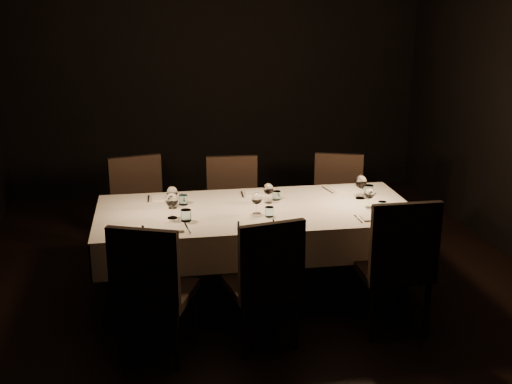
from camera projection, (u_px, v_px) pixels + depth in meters
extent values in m
cube|color=black|center=(256.00, 296.00, 5.33)|extent=(5.00, 6.00, 0.01)
cube|color=black|center=(216.00, 72.00, 7.72)|extent=(5.00, 0.01, 3.00)
cube|color=black|center=(406.00, 285.00, 2.06)|extent=(5.00, 0.01, 3.00)
cube|color=black|center=(256.00, 212.00, 5.12)|extent=(2.40, 1.00, 0.04)
cylinder|color=black|center=(113.00, 288.00, 4.66)|extent=(0.07, 0.07, 0.71)
cylinder|color=black|center=(118.00, 245.00, 5.45)|extent=(0.07, 0.07, 0.71)
cylinder|color=black|center=(406.00, 267.00, 5.00)|extent=(0.07, 0.07, 0.71)
cylinder|color=black|center=(371.00, 230.00, 5.80)|extent=(0.07, 0.07, 0.71)
cube|color=silver|center=(256.00, 209.00, 5.11)|extent=(2.52, 1.12, 0.01)
cube|color=silver|center=(246.00, 205.00, 5.67)|extent=(2.52, 0.01, 0.28)
cube|color=silver|center=(268.00, 253.00, 4.63)|extent=(2.52, 0.01, 0.28)
cube|color=silver|center=(404.00, 218.00, 5.35)|extent=(0.01, 1.12, 0.28)
cube|color=silver|center=(96.00, 235.00, 4.96)|extent=(0.01, 1.12, 0.28)
cylinder|color=black|center=(194.00, 314.00, 4.58)|extent=(0.04, 0.04, 0.41)
cylinder|color=black|center=(176.00, 342.00, 4.22)|extent=(0.04, 0.04, 0.41)
cylinder|color=black|center=(142.00, 309.00, 4.66)|extent=(0.04, 0.04, 0.41)
cylinder|color=black|center=(120.00, 336.00, 4.29)|extent=(0.04, 0.04, 0.41)
cube|color=black|center=(157.00, 294.00, 4.37)|extent=(0.61, 0.61, 0.06)
cube|color=black|center=(143.00, 267.00, 4.09)|extent=(0.46, 0.22, 0.52)
cube|color=white|center=(166.00, 229.00, 4.63)|extent=(0.26, 0.18, 0.02)
cube|color=silver|center=(144.00, 231.00, 4.61)|extent=(0.04, 0.22, 0.01)
cube|color=silver|center=(188.00, 229.00, 4.66)|extent=(0.04, 0.22, 0.01)
cylinder|color=white|center=(186.00, 215.00, 4.82)|extent=(0.08, 0.08, 0.09)
cylinder|color=white|center=(172.00, 218.00, 4.89)|extent=(0.08, 0.08, 0.00)
cylinder|color=white|center=(172.00, 212.00, 4.88)|extent=(0.01, 0.01, 0.09)
ellipsoid|color=white|center=(172.00, 200.00, 4.85)|extent=(0.10, 0.10, 0.11)
cylinder|color=black|center=(275.00, 299.00, 4.82)|extent=(0.04, 0.04, 0.40)
cylinder|color=black|center=(296.00, 322.00, 4.48)|extent=(0.04, 0.04, 0.40)
cylinder|color=black|center=(227.00, 307.00, 4.69)|extent=(0.04, 0.04, 0.40)
cylinder|color=black|center=(245.00, 332.00, 4.35)|extent=(0.04, 0.04, 0.40)
cube|color=black|center=(261.00, 285.00, 4.52)|extent=(0.55, 0.55, 0.06)
cube|color=black|center=(272.00, 259.00, 4.25)|extent=(0.46, 0.14, 0.50)
cube|color=white|center=(256.00, 224.00, 4.74)|extent=(0.23, 0.16, 0.02)
cube|color=silver|center=(238.00, 226.00, 4.72)|extent=(0.04, 0.19, 0.01)
cube|color=silver|center=(274.00, 224.00, 4.76)|extent=(0.04, 0.19, 0.01)
cylinder|color=white|center=(269.00, 212.00, 4.92)|extent=(0.07, 0.07, 0.07)
cylinder|color=white|center=(257.00, 213.00, 4.99)|extent=(0.06, 0.06, 0.00)
cylinder|color=white|center=(257.00, 208.00, 4.98)|extent=(0.01, 0.01, 0.08)
ellipsoid|color=white|center=(257.00, 198.00, 4.96)|extent=(0.08, 0.08, 0.10)
cylinder|color=black|center=(404.00, 285.00, 5.02)|extent=(0.04, 0.04, 0.43)
cylinder|color=black|center=(427.00, 310.00, 4.63)|extent=(0.04, 0.04, 0.43)
cylinder|color=black|center=(353.00, 289.00, 4.95)|extent=(0.04, 0.04, 0.43)
cylinder|color=black|center=(371.00, 314.00, 4.56)|extent=(0.04, 0.04, 0.43)
cube|color=black|center=(391.00, 268.00, 4.72)|extent=(0.51, 0.51, 0.07)
cube|color=black|center=(405.00, 240.00, 4.42)|extent=(0.50, 0.06, 0.54)
cube|color=white|center=(374.00, 218.00, 4.88)|extent=(0.20, 0.13, 0.01)
cube|color=silver|center=(358.00, 219.00, 4.86)|extent=(0.02, 0.18, 0.01)
cube|color=silver|center=(390.00, 217.00, 4.90)|extent=(0.01, 0.18, 0.01)
cylinder|color=white|center=(382.00, 206.00, 5.06)|extent=(0.07, 0.07, 0.07)
cylinder|color=white|center=(369.00, 207.00, 5.13)|extent=(0.06, 0.06, 0.00)
cylinder|color=white|center=(369.00, 202.00, 5.12)|extent=(0.01, 0.01, 0.08)
ellipsoid|color=white|center=(370.00, 193.00, 5.10)|extent=(0.08, 0.08, 0.09)
cylinder|color=black|center=(127.00, 257.00, 5.57)|extent=(0.04, 0.04, 0.42)
cylinder|color=black|center=(118.00, 242.00, 5.93)|extent=(0.04, 0.04, 0.42)
cylinder|color=black|center=(171.00, 250.00, 5.72)|extent=(0.04, 0.04, 0.42)
cylinder|color=black|center=(160.00, 236.00, 6.07)|extent=(0.04, 0.04, 0.42)
cube|color=black|center=(143.00, 221.00, 5.75)|extent=(0.58, 0.58, 0.06)
cube|color=black|center=(136.00, 184.00, 5.85)|extent=(0.48, 0.16, 0.52)
cube|color=white|center=(165.00, 198.00, 5.35)|extent=(0.22, 0.14, 0.02)
cube|color=silver|center=(149.00, 199.00, 5.33)|extent=(0.02, 0.20, 0.01)
cube|color=silver|center=(182.00, 197.00, 5.38)|extent=(0.02, 0.20, 0.01)
cylinder|color=white|center=(183.00, 200.00, 5.20)|extent=(0.07, 0.07, 0.08)
cylinder|color=white|center=(173.00, 208.00, 5.12)|extent=(0.07, 0.07, 0.00)
cylinder|color=white|center=(172.00, 202.00, 5.11)|extent=(0.01, 0.01, 0.09)
ellipsoid|color=white|center=(172.00, 192.00, 5.08)|extent=(0.09, 0.09, 0.10)
cylinder|color=black|center=(215.00, 252.00, 5.70)|extent=(0.04, 0.04, 0.41)
cylinder|color=black|center=(212.00, 236.00, 6.07)|extent=(0.04, 0.04, 0.41)
cylinder|color=black|center=(258.00, 250.00, 5.74)|extent=(0.04, 0.04, 0.41)
cylinder|color=black|center=(253.00, 235.00, 6.11)|extent=(0.04, 0.04, 0.41)
cube|color=black|center=(234.00, 219.00, 5.84)|extent=(0.49, 0.49, 0.06)
cube|color=black|center=(232.00, 183.00, 5.95)|extent=(0.47, 0.07, 0.51)
cube|color=white|center=(257.00, 193.00, 5.47)|extent=(0.21, 0.14, 0.02)
cube|color=silver|center=(242.00, 194.00, 5.46)|extent=(0.02, 0.19, 0.01)
cube|color=silver|center=(273.00, 193.00, 5.50)|extent=(0.02, 0.19, 0.01)
cylinder|color=white|center=(277.00, 195.00, 5.32)|extent=(0.07, 0.07, 0.07)
cylinder|color=white|center=(268.00, 203.00, 5.24)|extent=(0.06, 0.06, 0.00)
cylinder|color=white|center=(268.00, 198.00, 5.23)|extent=(0.01, 0.01, 0.08)
ellipsoid|color=white|center=(268.00, 189.00, 5.20)|extent=(0.08, 0.08, 0.10)
cylinder|color=black|center=(314.00, 242.00, 5.94)|extent=(0.04, 0.04, 0.40)
cylinder|color=black|center=(317.00, 228.00, 6.29)|extent=(0.04, 0.04, 0.40)
cylinder|color=black|center=(355.00, 245.00, 5.88)|extent=(0.04, 0.04, 0.40)
cylinder|color=black|center=(356.00, 230.00, 6.23)|extent=(0.04, 0.04, 0.40)
cube|color=black|center=(336.00, 213.00, 6.02)|extent=(0.58, 0.58, 0.06)
cube|color=black|center=(338.00, 179.00, 6.12)|extent=(0.45, 0.20, 0.50)
cube|color=white|center=(345.00, 189.00, 5.59)|extent=(0.27, 0.20, 0.02)
cube|color=silver|center=(328.00, 190.00, 5.57)|extent=(0.06, 0.22, 0.01)
cube|color=silver|center=(362.00, 189.00, 5.62)|extent=(0.06, 0.22, 0.01)
cylinder|color=white|center=(369.00, 190.00, 5.44)|extent=(0.08, 0.08, 0.09)
cylinder|color=white|center=(360.00, 198.00, 5.36)|extent=(0.07, 0.07, 0.00)
cylinder|color=white|center=(360.00, 193.00, 5.34)|extent=(0.01, 0.01, 0.09)
ellipsoid|color=white|center=(361.00, 182.00, 5.32)|extent=(0.10, 0.10, 0.11)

